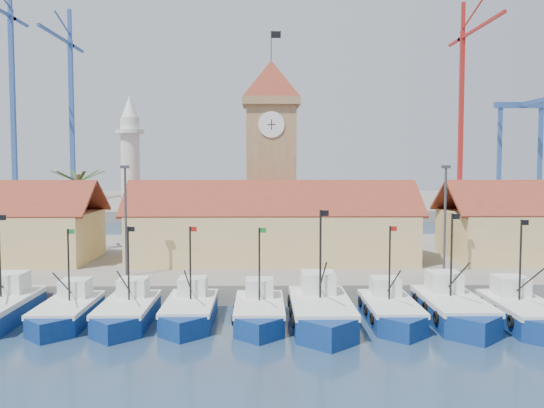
{
  "coord_description": "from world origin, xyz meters",
  "views": [
    {
      "loc": [
        -0.98,
        -36.97,
        10.82
      ],
      "look_at": [
        -0.04,
        18.0,
        6.96
      ],
      "focal_mm": 40.0,
      "sensor_mm": 36.0,
      "label": 1
    }
  ],
  "objects": [
    {
      "name": "ground",
      "position": [
        0.0,
        0.0,
        0.0
      ],
      "size": [
        400.0,
        400.0,
        0.0
      ],
      "primitive_type": "plane",
      "color": "navy",
      "rests_on": "ground"
    },
    {
      "name": "quay",
      "position": [
        0.0,
        24.0,
        0.75
      ],
      "size": [
        140.0,
        32.0,
        1.5
      ],
      "primitive_type": "cube",
      "color": "gray",
      "rests_on": "ground"
    },
    {
      "name": "terminal",
      "position": [
        0.0,
        110.0,
        1.0
      ],
      "size": [
        240.0,
        80.0,
        2.0
      ],
      "primitive_type": "cube",
      "color": "gray",
      "rests_on": "ground"
    },
    {
      "name": "boat_2",
      "position": [
        -14.03,
        2.9,
        0.69
      ],
      "size": [
        3.21,
        8.81,
        6.66
      ],
      "color": "navy",
      "rests_on": "ground"
    },
    {
      "name": "boat_3",
      "position": [
        -9.99,
        2.82,
        0.71
      ],
      "size": [
        3.3,
        9.04,
        6.84
      ],
      "color": "navy",
      "rests_on": "ground"
    },
    {
      "name": "boat_4",
      "position": [
        -5.85,
        3.11,
        0.7
      ],
      "size": [
        3.28,
        8.98,
        6.8
      ],
      "color": "navy",
      "rests_on": "ground"
    },
    {
      "name": "boat_5",
      "position": [
        -1.15,
        2.69,
        0.7
      ],
      "size": [
        3.26,
        8.92,
        6.75
      ],
      "color": "navy",
      "rests_on": "ground"
    },
    {
      "name": "boat_6",
      "position": [
        2.94,
        2.04,
        0.83
      ],
      "size": [
        3.88,
        10.64,
        8.05
      ],
      "color": "navy",
      "rests_on": "ground"
    },
    {
      "name": "boat_7",
      "position": [
        7.71,
        2.76,
        0.71
      ],
      "size": [
        3.3,
        9.04,
        6.84
      ],
      "color": "navy",
      "rests_on": "ground"
    },
    {
      "name": "boat_8",
      "position": [
        11.96,
        2.78,
        0.8
      ],
      "size": [
        3.73,
        10.21,
        7.73
      ],
      "color": "navy",
      "rests_on": "ground"
    },
    {
      "name": "boat_9",
      "position": [
        16.29,
        1.86,
        0.76
      ],
      "size": [
        3.56,
        9.75,
        7.38
      ],
      "color": "navy",
      "rests_on": "ground"
    },
    {
      "name": "hall_center",
      "position": [
        0.0,
        20.0,
        3.99
      ],
      "size": [
        27.04,
        10.13,
        7.61
      ],
      "color": "#E9C07F",
      "rests_on": "quay"
    },
    {
      "name": "clock_tower",
      "position": [
        0.0,
        26.0,
        11.96
      ],
      "size": [
        5.8,
        5.8,
        22.7
      ],
      "color": "#A97E57",
      "rests_on": "quay"
    },
    {
      "name": "minaret",
      "position": [
        -15.0,
        28.0,
        9.73
      ],
      "size": [
        3.0,
        3.0,
        16.3
      ],
      "color": "silver",
      "rests_on": "quay"
    },
    {
      "name": "palm_tree",
      "position": [
        -20.0,
        26.0,
        6.25
      ],
      "size": [
        5.6,
        5.03,
        8.39
      ],
      "color": "brown",
      "rests_on": "quay"
    },
    {
      "name": "lamp_posts",
      "position": [
        0.5,
        12.0,
        6.48
      ],
      "size": [
        80.7,
        0.25,
        9.03
      ],
      "color": "#3F3F44",
      "rests_on": "quay"
    },
    {
      "name": "crane_blue_far",
      "position": [
        -57.24,
        100.63,
        29.39
      ],
      "size": [
        1.0,
        33.7,
        49.29
      ],
      "color": "#325299",
      "rests_on": "terminal"
    },
    {
      "name": "crane_blue_near",
      "position": [
        -45.92,
        106.96,
        26.42
      ],
      "size": [
        1.0,
        30.4,
        44.37
      ],
      "color": "#325299",
      "rests_on": "terminal"
    },
    {
      "name": "crane_red_right",
      "position": [
        45.75,
        103.42,
        27.46
      ],
      "size": [
        1.0,
        34.59,
        45.6
      ],
      "color": "#AC1F1A",
      "rests_on": "terminal"
    },
    {
      "name": "gantry",
      "position": [
        62.0,
        106.65,
        20.04
      ],
      "size": [
        13.0,
        22.0,
        23.2
      ],
      "color": "#325299",
      "rests_on": "terminal"
    }
  ]
}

